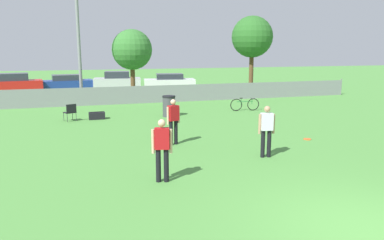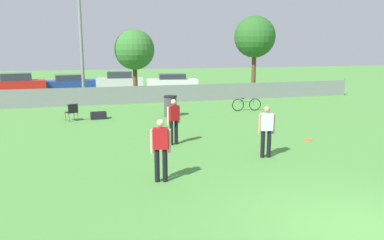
{
  "view_description": "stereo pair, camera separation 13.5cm",
  "coord_description": "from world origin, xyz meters",
  "px_view_note": "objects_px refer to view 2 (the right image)",
  "views": [
    {
      "loc": [
        -5.07,
        -5.22,
        3.33
      ],
      "look_at": [
        -1.42,
        6.32,
        1.05
      ],
      "focal_mm": 35.0,
      "sensor_mm": 36.0,
      "label": 1
    },
    {
      "loc": [
        -4.94,
        -5.26,
        3.33
      ],
      "look_at": [
        -1.42,
        6.32,
        1.05
      ],
      "focal_mm": 35.0,
      "sensor_mm": 36.0,
      "label": 2
    }
  ],
  "objects_px": {
    "bicycle_sideline": "(247,105)",
    "parked_car_white": "(172,81)",
    "light_pole": "(80,23)",
    "parked_car_red": "(17,83)",
    "gear_bag_sideline": "(98,115)",
    "frisbee_disc": "(308,139)",
    "player_thrower_red": "(161,146)",
    "folding_chair_sideline": "(72,111)",
    "player_receiver_white": "(266,128)",
    "tree_far_right": "(255,37)",
    "trash_bin": "(170,106)",
    "tree_near_pole": "(134,50)",
    "parked_car_silver": "(120,80)",
    "player_defender_red": "(174,119)",
    "parked_car_blue": "(69,82)"
  },
  "relations": [
    {
      "from": "player_defender_red",
      "to": "parked_car_white",
      "type": "height_order",
      "value": "player_defender_red"
    },
    {
      "from": "frisbee_disc",
      "to": "parked_car_white",
      "type": "xyz_separation_m",
      "value": [
        -0.41,
        19.61,
        0.64
      ]
    },
    {
      "from": "folding_chair_sideline",
      "to": "parked_car_blue",
      "type": "relative_size",
      "value": 0.19
    },
    {
      "from": "tree_near_pole",
      "to": "trash_bin",
      "type": "relative_size",
      "value": 4.48
    },
    {
      "from": "tree_far_right",
      "to": "trash_bin",
      "type": "relative_size",
      "value": 5.44
    },
    {
      "from": "tree_near_pole",
      "to": "gear_bag_sideline",
      "type": "relative_size",
      "value": 6.24
    },
    {
      "from": "tree_near_pole",
      "to": "player_defender_red",
      "type": "bearing_deg",
      "value": -92.93
    },
    {
      "from": "player_receiver_white",
      "to": "parked_car_white",
      "type": "bearing_deg",
      "value": 93.73
    },
    {
      "from": "frisbee_disc",
      "to": "parked_car_silver",
      "type": "xyz_separation_m",
      "value": [
        -4.69,
        21.04,
        0.69
      ]
    },
    {
      "from": "parked_car_white",
      "to": "parked_car_red",
      "type": "bearing_deg",
      "value": -174.85
    },
    {
      "from": "parked_car_blue",
      "to": "folding_chair_sideline",
      "type": "bearing_deg",
      "value": -94.53
    },
    {
      "from": "frisbee_disc",
      "to": "parked_car_blue",
      "type": "relative_size",
      "value": 0.07
    },
    {
      "from": "parked_car_red",
      "to": "parked_car_silver",
      "type": "bearing_deg",
      "value": -2.17
    },
    {
      "from": "frisbee_disc",
      "to": "trash_bin",
      "type": "distance_m",
      "value": 7.43
    },
    {
      "from": "tree_near_pole",
      "to": "gear_bag_sideline",
      "type": "distance_m",
      "value": 9.18
    },
    {
      "from": "parked_car_white",
      "to": "player_receiver_white",
      "type": "bearing_deg",
      "value": -87.13
    },
    {
      "from": "player_defender_red",
      "to": "gear_bag_sideline",
      "type": "height_order",
      "value": "player_defender_red"
    },
    {
      "from": "light_pole",
      "to": "bicycle_sideline",
      "type": "distance_m",
      "value": 11.45
    },
    {
      "from": "player_thrower_red",
      "to": "player_defender_red",
      "type": "bearing_deg",
      "value": 85.09
    },
    {
      "from": "tree_near_pole",
      "to": "parked_car_silver",
      "type": "xyz_separation_m",
      "value": [
        -0.41,
        6.24,
        -2.6
      ]
    },
    {
      "from": "player_defender_red",
      "to": "bicycle_sideline",
      "type": "distance_m",
      "value": 8.34
    },
    {
      "from": "light_pole",
      "to": "parked_car_silver",
      "type": "relative_size",
      "value": 2.02
    },
    {
      "from": "parked_car_red",
      "to": "tree_far_right",
      "type": "bearing_deg",
      "value": -28.55
    },
    {
      "from": "frisbee_disc",
      "to": "folding_chair_sideline",
      "type": "xyz_separation_m",
      "value": [
        -8.51,
        6.53,
        0.46
      ]
    },
    {
      "from": "parked_car_silver",
      "to": "tree_far_right",
      "type": "bearing_deg",
      "value": -31.95
    },
    {
      "from": "bicycle_sideline",
      "to": "parked_car_white",
      "type": "height_order",
      "value": "parked_car_white"
    },
    {
      "from": "player_thrower_red",
      "to": "folding_chair_sideline",
      "type": "xyz_separation_m",
      "value": [
        -2.27,
        9.36,
        -0.46
      ]
    },
    {
      "from": "player_receiver_white",
      "to": "tree_far_right",
      "type": "bearing_deg",
      "value": 75.07
    },
    {
      "from": "parked_car_red",
      "to": "gear_bag_sideline",
      "type": "bearing_deg",
      "value": -74.68
    },
    {
      "from": "player_thrower_red",
      "to": "player_defender_red",
      "type": "relative_size",
      "value": 1.0
    },
    {
      "from": "player_defender_red",
      "to": "parked_car_blue",
      "type": "distance_m",
      "value": 20.88
    },
    {
      "from": "parked_car_blue",
      "to": "parked_car_white",
      "type": "distance_m",
      "value": 8.64
    },
    {
      "from": "gear_bag_sideline",
      "to": "trash_bin",
      "type": "bearing_deg",
      "value": -5.45
    },
    {
      "from": "tree_far_right",
      "to": "trash_bin",
      "type": "xyz_separation_m",
      "value": [
        -8.07,
        -7.13,
        -3.69
      ]
    },
    {
      "from": "tree_far_right",
      "to": "parked_car_blue",
      "type": "height_order",
      "value": "tree_far_right"
    },
    {
      "from": "gear_bag_sideline",
      "to": "parked_car_white",
      "type": "relative_size",
      "value": 0.17
    },
    {
      "from": "tree_near_pole",
      "to": "parked_car_white",
      "type": "bearing_deg",
      "value": 51.18
    },
    {
      "from": "player_defender_red",
      "to": "folding_chair_sideline",
      "type": "height_order",
      "value": "player_defender_red"
    },
    {
      "from": "player_receiver_white",
      "to": "player_defender_red",
      "type": "height_order",
      "value": "same"
    },
    {
      "from": "light_pole",
      "to": "bicycle_sideline",
      "type": "height_order",
      "value": "light_pole"
    },
    {
      "from": "gear_bag_sideline",
      "to": "parked_car_red",
      "type": "relative_size",
      "value": 0.17
    },
    {
      "from": "player_receiver_white",
      "to": "parked_car_red",
      "type": "distance_m",
      "value": 24.27
    },
    {
      "from": "tree_far_right",
      "to": "folding_chair_sideline",
      "type": "xyz_separation_m",
      "value": [
        -12.82,
        -6.97,
        -3.75
      ]
    },
    {
      "from": "tree_far_right",
      "to": "player_thrower_red",
      "type": "height_order",
      "value": "tree_far_right"
    },
    {
      "from": "player_receiver_white",
      "to": "tree_near_pole",
      "type": "bearing_deg",
      "value": 105.44
    },
    {
      "from": "tree_near_pole",
      "to": "bicycle_sideline",
      "type": "bearing_deg",
      "value": -57.97
    },
    {
      "from": "player_defender_red",
      "to": "folding_chair_sideline",
      "type": "distance_m",
      "value": 6.75
    },
    {
      "from": "parked_car_red",
      "to": "parked_car_silver",
      "type": "height_order",
      "value": "parked_car_red"
    },
    {
      "from": "frisbee_disc",
      "to": "player_thrower_red",
      "type": "bearing_deg",
      "value": -155.68
    },
    {
      "from": "frisbee_disc",
      "to": "parked_car_white",
      "type": "bearing_deg",
      "value": 91.19
    }
  ]
}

